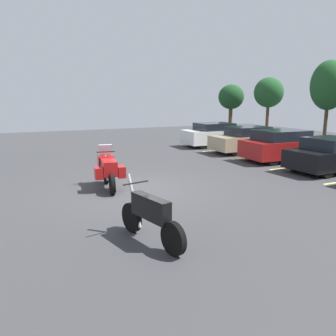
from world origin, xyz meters
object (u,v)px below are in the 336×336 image
motorcycle_touring (108,169)px  motorcycle_second (150,216)px  car_tan (252,140)px  car_white (218,135)px  car_red (286,145)px  car_black (335,155)px

motorcycle_touring → motorcycle_second: bearing=-5.0°
motorcycle_touring → car_tan: bearing=114.4°
car_white → car_red: 5.63m
car_white → car_tan: size_ratio=0.95×
motorcycle_second → car_black: car_black is taller
car_white → motorcycle_touring: bearing=-51.6°
motorcycle_touring → car_black: motorcycle_touring is taller
car_black → car_white: bearing=-178.7°
motorcycle_touring → car_red: car_red is taller
motorcycle_second → car_red: 11.26m
motorcycle_second → car_red: size_ratio=0.48×
car_tan → car_red: size_ratio=1.06×
motorcycle_touring → car_black: bearing=82.2°
motorcycle_touring → car_red: size_ratio=0.48×
motorcycle_second → car_tan: bearing=132.5°
car_red → car_black: (2.69, 0.04, -0.06)m
car_tan → car_black: size_ratio=1.10×
car_red → car_black: car_red is taller
car_tan → car_red: 2.75m
car_white → car_red: size_ratio=1.01×
motorcycle_second → car_black: size_ratio=0.50×
car_white → car_red: car_red is taller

